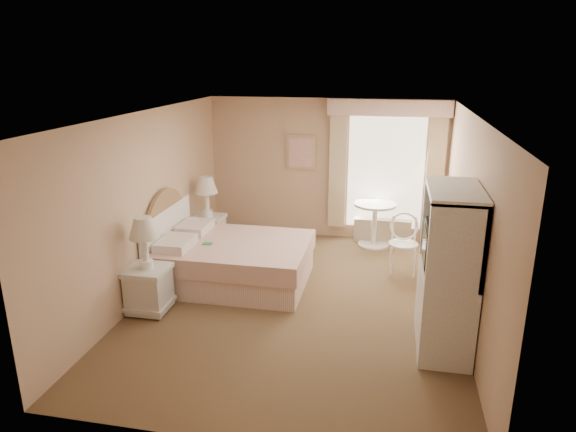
% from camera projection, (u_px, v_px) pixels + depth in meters
% --- Properties ---
extents(room, '(4.21, 5.51, 2.51)m').
position_uv_depth(room, '(299.00, 213.00, 6.59)').
color(room, brown).
rests_on(room, ground).
extents(window, '(2.05, 0.22, 2.51)m').
position_uv_depth(window, '(386.00, 168.00, 8.85)').
color(window, white).
rests_on(window, room).
extents(framed_art, '(0.52, 0.04, 0.62)m').
position_uv_depth(framed_art, '(301.00, 152.00, 9.13)').
color(framed_art, tan).
rests_on(framed_art, room).
extents(bed, '(2.12, 1.64, 1.45)m').
position_uv_depth(bed, '(228.00, 259.00, 7.48)').
color(bed, '#DA9F8D').
rests_on(bed, room).
extents(nightstand_near, '(0.52, 0.52, 1.26)m').
position_uv_depth(nightstand_near, '(148.00, 277.00, 6.55)').
color(nightstand_near, white).
rests_on(nightstand_near, room).
extents(nightstand_far, '(0.52, 0.52, 1.27)m').
position_uv_depth(nightstand_far, '(208.00, 224.00, 8.66)').
color(nightstand_far, white).
rests_on(nightstand_far, room).
extents(round_table, '(0.73, 0.73, 0.77)m').
position_uv_depth(round_table, '(375.00, 217.00, 8.88)').
color(round_table, white).
rests_on(round_table, room).
extents(cafe_chair, '(0.44, 0.44, 0.92)m').
position_uv_depth(cafe_chair, '(404.00, 239.00, 7.79)').
color(cafe_chair, white).
rests_on(cafe_chair, room).
extents(armoire, '(0.56, 1.12, 1.86)m').
position_uv_depth(armoire, '(447.00, 283.00, 5.68)').
color(armoire, white).
rests_on(armoire, room).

